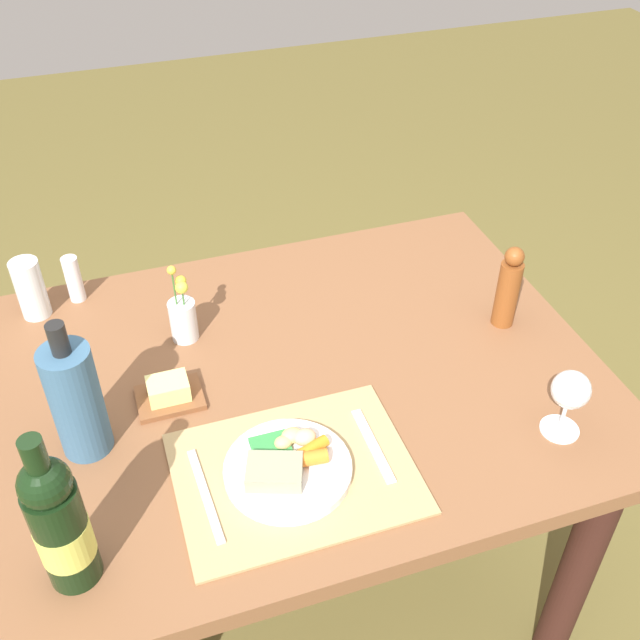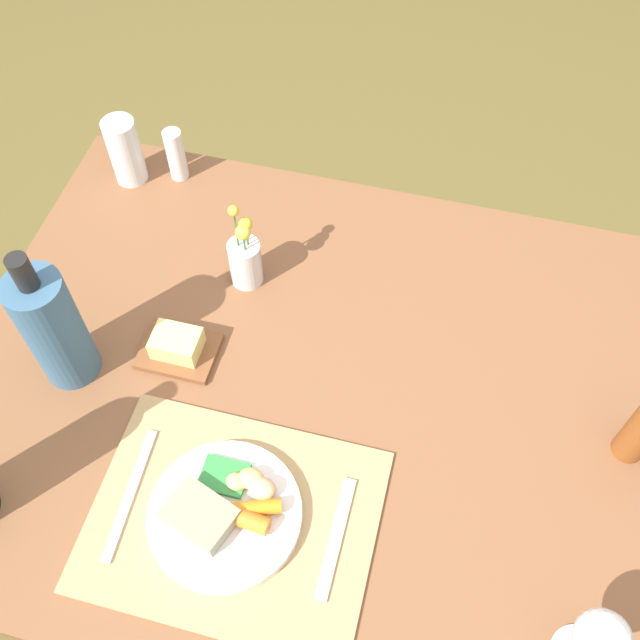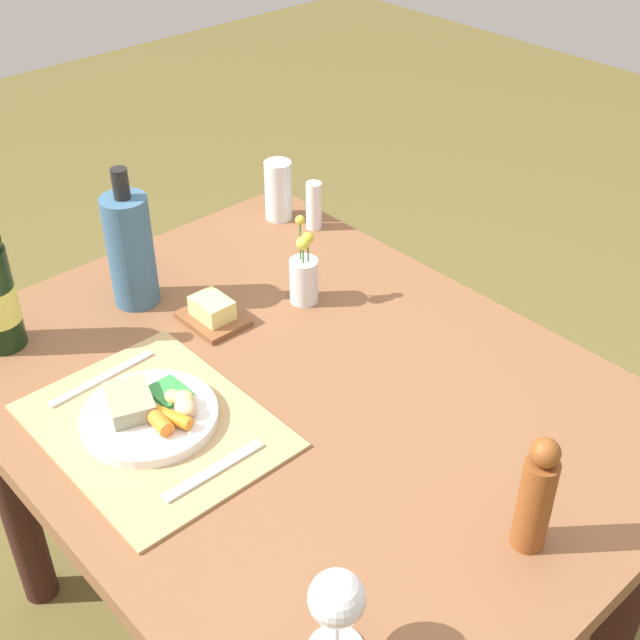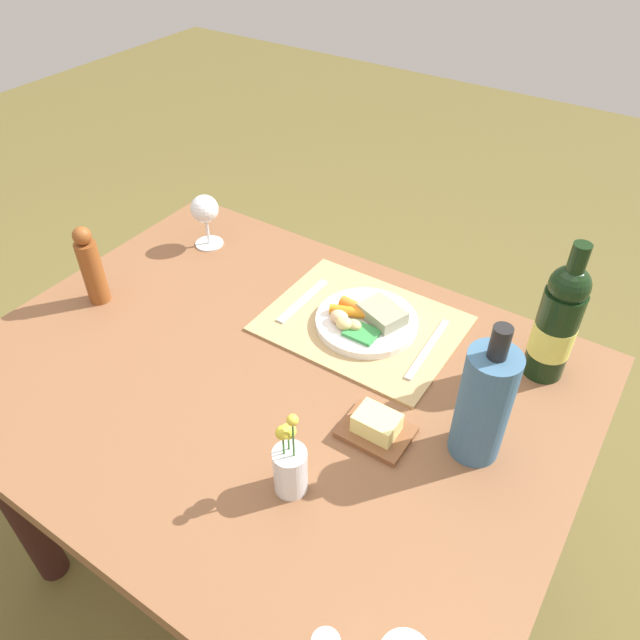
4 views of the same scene
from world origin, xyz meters
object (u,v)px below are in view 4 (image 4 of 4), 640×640
dining_table (271,414)px  knife (303,301)px  dinner_plate (366,320)px  wine_bottle (557,323)px  flower_vase (290,466)px  butter_dish (376,427)px  pepper_mill (91,267)px  wine_glass (205,211)px  cooler_bottle (484,404)px  fork (428,348)px

dining_table → knife: size_ratio=6.76×
dinner_plate → wine_bottle: (-0.37, -0.08, 0.11)m
dinner_plate → flower_vase: (-0.10, 0.43, 0.04)m
butter_dish → pepper_mill: (0.75, 0.01, 0.07)m
knife → butter_dish: size_ratio=1.42×
dining_table → pepper_mill: size_ratio=6.28×
dining_table → wine_bottle: size_ratio=3.99×
dining_table → pepper_mill: (0.49, 0.02, 0.22)m
wine_bottle → wine_glass: wine_bottle is taller
butter_dish → wine_bottle: bearing=-121.4°
wine_bottle → butter_dish: (0.21, 0.34, -0.11)m
knife → butter_dish: bearing=144.4°
flower_vase → pepper_mill: 0.71m
dining_table → cooler_bottle: bearing=-172.0°
cooler_bottle → flower_vase: (0.23, 0.25, -0.06)m
dinner_plate → flower_vase: bearing=103.4°
dinner_plate → fork: size_ratio=1.09×
knife → flower_vase: size_ratio=0.96×
dining_table → cooler_bottle: size_ratio=4.27×
fork → wine_bottle: (-0.22, -0.08, 0.12)m
wine_glass → pepper_mill: pepper_mill is taller
butter_dish → wine_glass: (0.69, -0.32, 0.08)m
fork → flower_vase: (0.05, 0.44, 0.05)m
cooler_bottle → pepper_mill: (0.91, 0.08, -0.03)m
fork → wine_glass: wine_glass is taller
cooler_bottle → wine_glass: 0.89m
knife → flower_vase: 0.51m
flower_vase → fork: bearing=-96.1°
flower_vase → dinner_plate: bearing=-76.6°
knife → cooler_bottle: 0.54m
wine_glass → flower_vase: (-0.63, 0.50, -0.04)m
dining_table → knife: knife is taller
knife → wine_bottle: (-0.54, -0.09, 0.12)m
dining_table → fork: 0.37m
fork → knife: 0.32m
knife → pepper_mill: 0.49m
wine_bottle → flower_vase: (0.27, 0.52, -0.07)m
butter_dish → flower_vase: size_ratio=0.68×
dining_table → knife: bearing=-72.6°
fork → pepper_mill: pepper_mill is taller
knife → wine_bottle: bearing=-170.0°
butter_dish → pepper_mill: bearing=0.6°
wine_glass → dining_table: bearing=144.5°
pepper_mill → flower_vase: bearing=165.8°
wine_glass → pepper_mill: (0.06, 0.32, -0.01)m
knife → pepper_mill: (0.41, 0.25, 0.09)m
wine_bottle → fork: bearing=19.3°
fork → wine_bottle: wine_bottle is taller
fork → flower_vase: bearing=81.1°
flower_vase → knife: bearing=-57.5°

